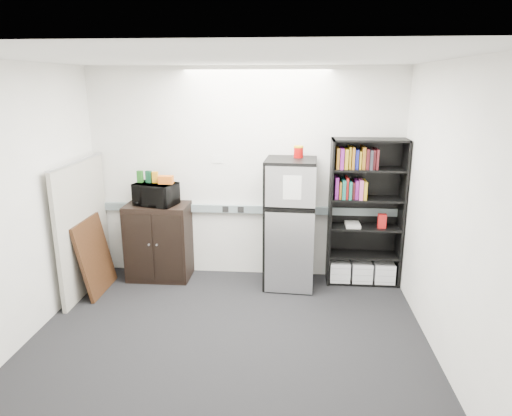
# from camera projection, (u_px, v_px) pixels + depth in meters

# --- Properties ---
(floor) EXTENTS (4.00, 4.00, 0.00)m
(floor) POSITION_uv_depth(u_px,v_px,m) (227.00, 342.00, 4.54)
(floor) COLOR black
(floor) RESTS_ON ground
(wall_back) EXTENTS (4.00, 0.02, 2.70)m
(wall_back) POSITION_uv_depth(u_px,v_px,m) (245.00, 175.00, 5.87)
(wall_back) COLOR white
(wall_back) RESTS_ON floor
(wall_right) EXTENTS (0.02, 3.50, 2.70)m
(wall_right) POSITION_uv_depth(u_px,v_px,m) (449.00, 217.00, 4.03)
(wall_right) COLOR white
(wall_right) RESTS_ON floor
(wall_left) EXTENTS (0.02, 3.50, 2.70)m
(wall_left) POSITION_uv_depth(u_px,v_px,m) (17.00, 207.00, 4.34)
(wall_left) COLOR white
(wall_left) RESTS_ON floor
(ceiling) EXTENTS (4.00, 3.50, 0.02)m
(ceiling) POSITION_uv_depth(u_px,v_px,m) (222.00, 58.00, 3.83)
(ceiling) COLOR white
(ceiling) RESTS_ON wall_back
(electrical_raceway) EXTENTS (3.92, 0.05, 0.10)m
(electrical_raceway) POSITION_uv_depth(u_px,v_px,m) (245.00, 209.00, 5.96)
(electrical_raceway) COLOR gray
(electrical_raceway) RESTS_ON wall_back
(wall_note) EXTENTS (0.14, 0.00, 0.10)m
(wall_note) POSITION_uv_depth(u_px,v_px,m) (217.00, 159.00, 5.83)
(wall_note) COLOR white
(wall_note) RESTS_ON wall_back
(bookshelf) EXTENTS (0.90, 0.34, 1.85)m
(bookshelf) POSITION_uv_depth(u_px,v_px,m) (365.00, 214.00, 5.69)
(bookshelf) COLOR black
(bookshelf) RESTS_ON floor
(cubicle_partition) EXTENTS (0.06, 1.30, 1.62)m
(cubicle_partition) POSITION_uv_depth(u_px,v_px,m) (83.00, 227.00, 5.51)
(cubicle_partition) COLOR gray
(cubicle_partition) RESTS_ON floor
(cabinet) EXTENTS (0.80, 0.53, 1.00)m
(cabinet) POSITION_uv_depth(u_px,v_px,m) (159.00, 241.00, 5.94)
(cabinet) COLOR black
(cabinet) RESTS_ON floor
(microwave) EXTENTS (0.58, 0.47, 0.28)m
(microwave) POSITION_uv_depth(u_px,v_px,m) (156.00, 194.00, 5.75)
(microwave) COLOR black
(microwave) RESTS_ON cabinet
(snack_box_a) EXTENTS (0.07, 0.06, 0.15)m
(snack_box_a) POSITION_uv_depth(u_px,v_px,m) (140.00, 177.00, 5.75)
(snack_box_a) COLOR #1C5719
(snack_box_a) RESTS_ON microwave
(snack_box_b) EXTENTS (0.08, 0.07, 0.15)m
(snack_box_b) POSITION_uv_depth(u_px,v_px,m) (149.00, 177.00, 5.74)
(snack_box_b) COLOR #0E3D22
(snack_box_b) RESTS_ON microwave
(snack_box_c) EXTENTS (0.07, 0.05, 0.14)m
(snack_box_c) POSITION_uv_depth(u_px,v_px,m) (155.00, 177.00, 5.73)
(snack_box_c) COLOR orange
(snack_box_c) RESTS_ON microwave
(snack_bag) EXTENTS (0.18, 0.10, 0.10)m
(snack_bag) POSITION_uv_depth(u_px,v_px,m) (166.00, 180.00, 5.68)
(snack_bag) COLOR #D55F15
(snack_bag) RESTS_ON microwave
(refrigerator) EXTENTS (0.64, 0.67, 1.62)m
(refrigerator) POSITION_uv_depth(u_px,v_px,m) (290.00, 224.00, 5.65)
(refrigerator) COLOR black
(refrigerator) RESTS_ON floor
(coffee_can) EXTENTS (0.12, 0.12, 0.16)m
(coffee_can) POSITION_uv_depth(u_px,v_px,m) (299.00, 151.00, 5.53)
(coffee_can) COLOR #A10807
(coffee_can) RESTS_ON refrigerator
(framed_poster) EXTENTS (0.22, 0.72, 0.91)m
(framed_poster) POSITION_uv_depth(u_px,v_px,m) (95.00, 256.00, 5.55)
(framed_poster) COLOR #321E0D
(framed_poster) RESTS_ON floor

